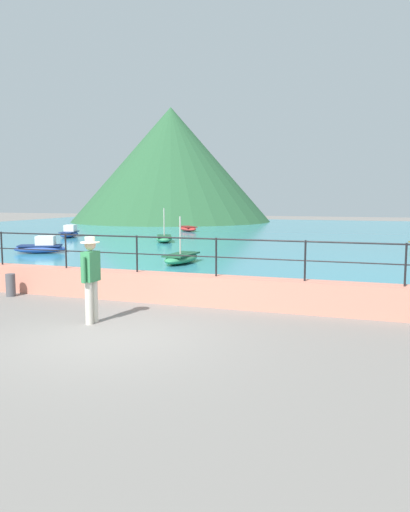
% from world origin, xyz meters
% --- Properties ---
extents(ground_plane, '(120.00, 120.00, 0.00)m').
position_xyz_m(ground_plane, '(0.00, 0.00, 0.00)').
color(ground_plane, slate).
extents(promenade_wall, '(20.00, 0.56, 0.70)m').
position_xyz_m(promenade_wall, '(0.00, 3.20, 0.35)').
color(promenade_wall, tan).
rests_on(promenade_wall, ground).
extents(railing, '(18.44, 0.04, 0.90)m').
position_xyz_m(railing, '(0.00, 3.20, 1.33)').
color(railing, black).
rests_on(railing, promenade_wall).
extents(lake_water, '(64.00, 44.32, 0.06)m').
position_xyz_m(lake_water, '(0.00, 25.84, 0.03)').
color(lake_water, teal).
rests_on(lake_water, ground).
extents(hill_main, '(20.60, 20.60, 11.69)m').
position_xyz_m(hill_main, '(-15.77, 40.30, 5.85)').
color(hill_main, '#285633').
rests_on(hill_main, ground).
extents(person_walking, '(0.38, 0.57, 1.75)m').
position_xyz_m(person_walking, '(-0.84, 0.82, 0.98)').
color(person_walking, beige).
rests_on(person_walking, ground).
extents(bollard, '(0.24, 0.24, 0.58)m').
position_xyz_m(bollard, '(-4.31, 2.54, 0.29)').
color(bollard, '#4C4C51').
rests_on(bollard, ground).
extents(boat_2, '(1.00, 2.34, 1.77)m').
position_xyz_m(boat_2, '(-2.39, 9.55, 0.26)').
color(boat_2, '#338C59').
rests_on(boat_2, lake_water).
extents(boat_3, '(2.23, 2.29, 0.36)m').
position_xyz_m(boat_3, '(-8.57, 26.32, 0.26)').
color(boat_3, red).
rests_on(boat_3, lake_water).
extents(boat_4, '(1.78, 2.47, 1.88)m').
position_xyz_m(boat_4, '(-6.63, 17.60, 0.26)').
color(boat_4, '#338C59').
rests_on(boat_4, lake_water).
extents(boat_5, '(2.47, 1.77, 0.76)m').
position_xyz_m(boat_5, '(-9.59, 10.73, 0.33)').
color(boat_5, '#2D4C9E').
rests_on(boat_5, lake_water).
extents(boat_7, '(1.55, 2.46, 0.76)m').
position_xyz_m(boat_7, '(-13.56, 18.73, 0.33)').
color(boat_7, '#2D4C9E').
rests_on(boat_7, lake_water).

